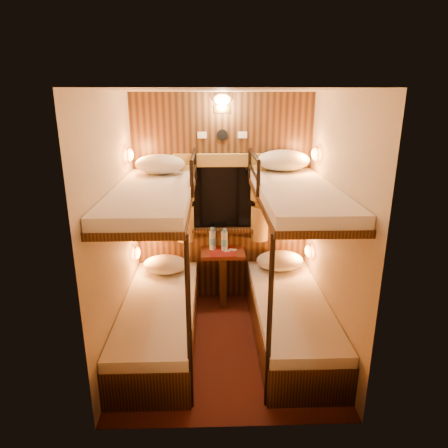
{
  "coord_description": "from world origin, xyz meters",
  "views": [
    {
      "loc": [
        -0.12,
        -3.42,
        2.35
      ],
      "look_at": [
        -0.01,
        0.15,
        1.21
      ],
      "focal_mm": 32.0,
      "sensor_mm": 36.0,
      "label": 1
    }
  ],
  "objects_px": {
    "bunk_right": "(291,289)",
    "table": "(223,270)",
    "bottle_left": "(213,240)",
    "bottle_right": "(224,241)",
    "bunk_left": "(158,291)"
  },
  "relations": [
    {
      "from": "bunk_right",
      "to": "table",
      "type": "xyz_separation_m",
      "value": [
        -0.65,
        0.78,
        -0.14
      ]
    },
    {
      "from": "bunk_right",
      "to": "bottle_left",
      "type": "bearing_deg",
      "value": 132.07
    },
    {
      "from": "bottle_left",
      "to": "bottle_right",
      "type": "distance_m",
      "value": 0.14
    },
    {
      "from": "bottle_right",
      "to": "bottle_left",
      "type": "bearing_deg",
      "value": 163.43
    },
    {
      "from": "bottle_left",
      "to": "bottle_right",
      "type": "xyz_separation_m",
      "value": [
        0.14,
        -0.04,
        -0.0
      ]
    },
    {
      "from": "bunk_left",
      "to": "table",
      "type": "height_order",
      "value": "bunk_left"
    },
    {
      "from": "bottle_left",
      "to": "bottle_right",
      "type": "bearing_deg",
      "value": -16.57
    },
    {
      "from": "table",
      "to": "bottle_left",
      "type": "xyz_separation_m",
      "value": [
        -0.12,
        0.07,
        0.35
      ]
    },
    {
      "from": "table",
      "to": "bunk_right",
      "type": "bearing_deg",
      "value": -50.33
    },
    {
      "from": "bunk_left",
      "to": "bottle_left",
      "type": "xyz_separation_m",
      "value": [
        0.53,
        0.85,
        0.21
      ]
    },
    {
      "from": "bunk_left",
      "to": "table",
      "type": "relative_size",
      "value": 2.9
    },
    {
      "from": "bunk_right",
      "to": "bottle_right",
      "type": "distance_m",
      "value": 1.04
    },
    {
      "from": "bunk_left",
      "to": "bunk_right",
      "type": "height_order",
      "value": "same"
    },
    {
      "from": "bunk_left",
      "to": "table",
      "type": "bearing_deg",
      "value": 50.33
    },
    {
      "from": "bunk_left",
      "to": "bottle_right",
      "type": "bearing_deg",
      "value": 50.47
    }
  ]
}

